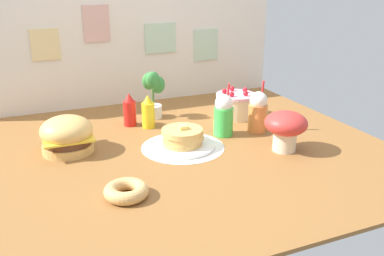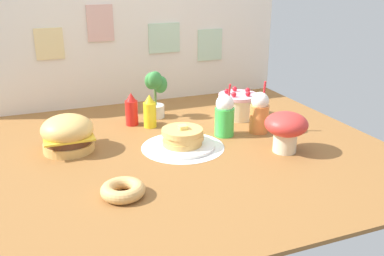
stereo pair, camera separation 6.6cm
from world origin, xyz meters
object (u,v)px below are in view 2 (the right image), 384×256
(donut_pink_glaze, at_px, (123,190))
(cream_soda_cup, at_px, (225,116))
(layer_cake, at_px, (238,105))
(mustard_bottle, at_px, (150,112))
(burger, at_px, (68,134))
(ketchup_bottle, at_px, (132,110))
(pancake_stack, at_px, (183,139))
(orange_float_cup, at_px, (259,113))
(potted_plant, at_px, (156,92))
(mushroom_stool, at_px, (286,128))

(donut_pink_glaze, bearing_deg, cream_soda_cup, 34.70)
(layer_cake, distance_m, mustard_bottle, 0.63)
(burger, distance_m, ketchup_bottle, 0.53)
(pancake_stack, distance_m, ketchup_bottle, 0.52)
(layer_cake, distance_m, orange_float_cup, 0.32)
(layer_cake, relative_size, cream_soda_cup, 0.83)
(potted_plant, bearing_deg, burger, -148.94)
(pancake_stack, distance_m, potted_plant, 0.60)
(layer_cake, relative_size, mustard_bottle, 1.25)
(donut_pink_glaze, distance_m, mushroom_stool, 0.99)
(ketchup_bottle, height_order, orange_float_cup, orange_float_cup)
(pancake_stack, height_order, layer_cake, layer_cake)
(mustard_bottle, relative_size, mushroom_stool, 0.91)
(layer_cake, relative_size, orange_float_cup, 0.83)
(cream_soda_cup, relative_size, donut_pink_glaze, 1.61)
(orange_float_cup, height_order, potted_plant, potted_plant)
(ketchup_bottle, distance_m, mushroom_stool, 1.03)
(orange_float_cup, distance_m, potted_plant, 0.74)
(burger, xyz_separation_m, mushroom_stool, (1.13, -0.47, 0.04))
(pancake_stack, distance_m, orange_float_cup, 0.55)
(orange_float_cup, xyz_separation_m, potted_plant, (-0.52, 0.52, 0.05))
(mustard_bottle, height_order, orange_float_cup, orange_float_cup)
(pancake_stack, bearing_deg, donut_pink_glaze, -135.91)
(pancake_stack, relative_size, cream_soda_cup, 1.13)
(mustard_bottle, bearing_deg, orange_float_cup, -29.20)
(potted_plant, distance_m, mushroom_stool, 0.99)
(pancake_stack, bearing_deg, orange_float_cup, 6.43)
(cream_soda_cup, bearing_deg, burger, 173.21)
(potted_plant, bearing_deg, mushroom_stool, -59.70)
(layer_cake, xyz_separation_m, ketchup_bottle, (-0.73, 0.11, 0.02))
(ketchup_bottle, height_order, donut_pink_glaze, ketchup_bottle)
(burger, distance_m, donut_pink_glaze, 0.66)
(pancake_stack, bearing_deg, mustard_bottle, 100.94)
(burger, height_order, mushroom_stool, mushroom_stool)
(ketchup_bottle, distance_m, potted_plant, 0.23)
(burger, relative_size, mustard_bottle, 1.33)
(mushroom_stool, bearing_deg, potted_plant, 120.30)
(pancake_stack, bearing_deg, cream_soda_cup, 15.89)
(layer_cake, distance_m, ketchup_bottle, 0.74)
(layer_cake, bearing_deg, orange_float_cup, -92.24)
(orange_float_cup, xyz_separation_m, mushroom_stool, (-0.02, -0.33, 0.01))
(potted_plant, bearing_deg, mustard_bottle, -118.47)
(ketchup_bottle, xyz_separation_m, mustard_bottle, (0.10, -0.08, 0.00))
(pancake_stack, bearing_deg, mushroom_stool, -27.48)
(ketchup_bottle, bearing_deg, mushroom_stool, -47.48)
(orange_float_cup, bearing_deg, cream_soda_cup, 173.26)
(mustard_bottle, height_order, mushroom_stool, mushroom_stool)
(pancake_stack, xyz_separation_m, orange_float_cup, (0.54, 0.06, 0.08))
(layer_cake, distance_m, potted_plant, 0.58)
(orange_float_cup, distance_m, mushroom_stool, 0.33)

